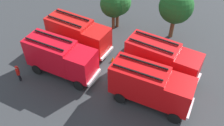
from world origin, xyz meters
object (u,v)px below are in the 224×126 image
fire_truck_1 (150,85)px  firefighter_0 (18,73)px  tree_0 (113,4)px  traffic_cone_0 (113,59)px  firefighter_2 (136,47)px  fire_truck_2 (78,34)px  tree_1 (118,2)px  fire_truck_0 (60,57)px  tree_2 (176,7)px  fire_truck_3 (162,59)px

fire_truck_1 → firefighter_0: fire_truck_1 is taller
tree_0 → traffic_cone_0: (2.78, -5.77, -3.02)m
firefighter_2 → tree_0: 6.14m
fire_truck_1 → firefighter_2: size_ratio=4.06×
fire_truck_2 → tree_1: tree_1 is taller
fire_truck_1 → firefighter_2: (-3.59, 5.71, -1.15)m
fire_truck_2 → tree_1: (1.78, 6.18, 1.27)m
fire_truck_0 → tree_1: tree_1 is taller
fire_truck_1 → traffic_cone_0: size_ratio=12.47×
fire_truck_2 → fire_truck_1: bearing=-17.0°
fire_truck_1 → tree_2: tree_2 is taller
fire_truck_0 → fire_truck_2: bearing=97.1°
fire_truck_3 → tree_2: size_ratio=1.23×
firefighter_0 → tree_1: size_ratio=0.35×
fire_truck_1 → firefighter_2: 6.84m
firefighter_2 → tree_1: bearing=-24.8°
fire_truck_3 → tree_0: tree_0 is taller
fire_truck_3 → firefighter_0: size_ratio=4.11×
firefighter_0 → traffic_cone_0: firefighter_0 is taller
tree_0 → tree_1: tree_1 is taller
firefighter_2 → traffic_cone_0: 2.88m
fire_truck_0 → firefighter_0: bearing=-139.9°
fire_truck_0 → tree_0: (0.99, 9.60, 1.16)m
tree_2 → traffic_cone_0: (-4.25, -7.21, -3.72)m
tree_0 → tree_2: (7.03, 1.44, 0.70)m
firefighter_2 → traffic_cone_0: size_ratio=3.07×
fire_truck_1 → tree_1: 12.54m
tree_0 → tree_1: (0.29, 0.52, 0.11)m
firefighter_0 → tree_0: tree_0 is taller
tree_1 → traffic_cone_0: (2.48, -6.30, -3.14)m
fire_truck_1 → tree_2: 10.90m
tree_2 → traffic_cone_0: size_ratio=10.30×
firefighter_0 → tree_0: bearing=33.2°
firefighter_0 → fire_truck_3: bearing=-8.9°
tree_1 → fire_truck_3: bearing=-38.8°
firefighter_0 → tree_2: (11.23, 13.78, 3.00)m
traffic_cone_0 → firefighter_0: bearing=-136.8°
fire_truck_3 → firefighter_2: size_ratio=4.14×
fire_truck_3 → tree_1: 9.86m
tree_0 → fire_truck_3: bearing=-35.3°
fire_truck_1 → fire_truck_2: 10.18m
fire_truck_0 → fire_truck_3: size_ratio=0.98×
fire_truck_2 → firefighter_0: (-2.72, -6.67, -1.14)m
fire_truck_1 → tree_1: bearing=127.9°
fire_truck_2 → firefighter_2: bearing=23.3°
fire_truck_2 → firefighter_2: size_ratio=4.12×
fire_truck_1 → fire_truck_2: same height
fire_truck_2 → tree_0: size_ratio=1.49×
fire_truck_0 → tree_1: 10.29m
traffic_cone_0 → tree_0: bearing=115.7°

